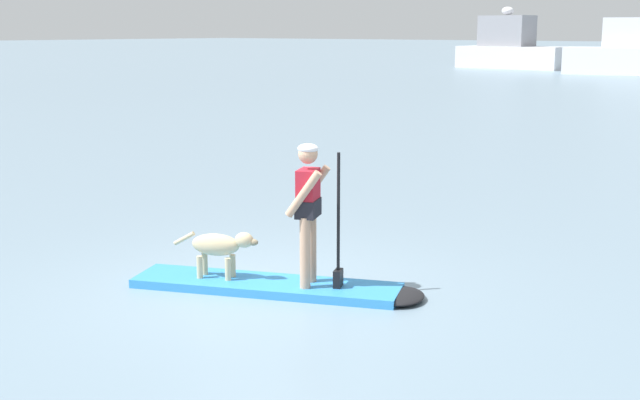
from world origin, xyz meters
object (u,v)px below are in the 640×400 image
Objects in this scene: dog at (220,246)px; moored_boat_far_starboard at (511,49)px; paddleboard at (285,287)px; person_paddler at (309,204)px.

moored_boat_far_starboard reaches higher than dog.
paddleboard is 2.10× the size of person_paddler.
moored_boat_far_starboard is (-23.80, 53.25, 0.45)m from person_paddler.
person_paddler is at bearing 23.81° from paddleboard.
moored_boat_far_starboard reaches higher than paddleboard.
dog is 58.34m from moored_boat_far_starboard.
person_paddler is (0.27, 0.12, 0.99)m from paddleboard.
dog is (-0.72, -0.32, 0.43)m from paddleboard.
dog is (-0.99, -0.44, -0.56)m from person_paddler.
paddleboard is 58.34m from moored_boat_far_starboard.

